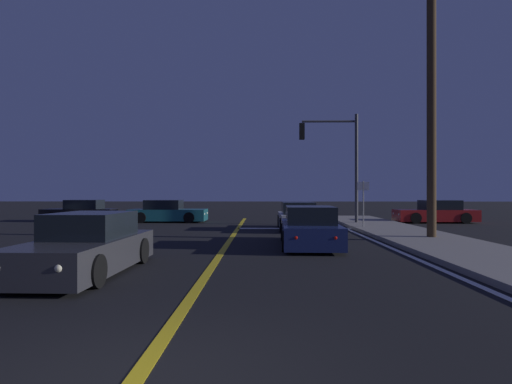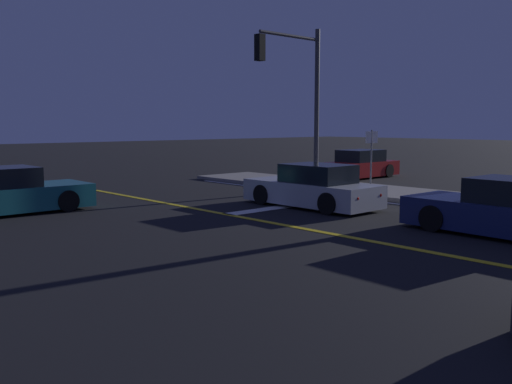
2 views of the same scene
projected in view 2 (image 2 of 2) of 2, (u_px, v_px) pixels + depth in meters
The scene contains 7 objects.
lane_line_center at pixel (504, 266), 10.12m from camera, with size 0.20×31.72×0.01m, color gold.
stop_bar at pixel (295, 205), 17.72m from camera, with size 5.62×0.50×0.01m, color white.
car_lead_oncoming_teal at pixel (4, 194), 15.95m from camera, with size 4.65×1.99×1.34m.
car_parked_curb_silver at pixel (313, 188), 17.26m from camera, with size 1.84×4.46×1.34m.
car_distant_tail_red at pixel (358, 166), 26.55m from camera, with size 4.66×1.82×1.34m.
traffic_signal_near_right at pixel (298, 84), 20.61m from camera, with size 3.24×0.28×6.13m.
street_sign_corner at pixel (371, 152), 19.39m from camera, with size 0.56×0.11×2.36m.
Camera 2 is at (-10.02, 5.13, 2.56)m, focal length 39.10 mm.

